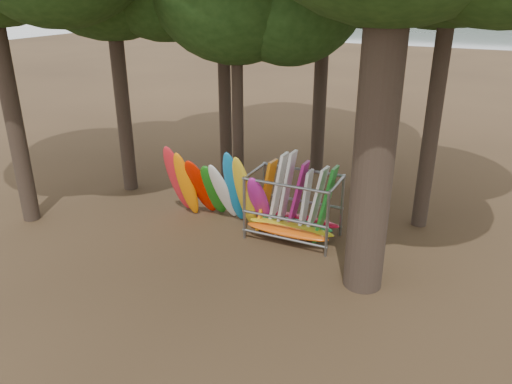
% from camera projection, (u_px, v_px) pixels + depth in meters
% --- Properties ---
extents(ground, '(120.00, 120.00, 0.00)m').
position_uv_depth(ground, '(213.00, 247.00, 15.34)').
color(ground, '#47331E').
rests_on(ground, ground).
extents(lake, '(160.00, 160.00, 0.00)m').
position_uv_depth(lake, '(443.00, 47.00, 65.39)').
color(lake, gray).
rests_on(lake, ground).
extents(far_shore, '(160.00, 4.00, 4.00)m').
position_uv_depth(far_shore, '(471.00, 14.00, 106.34)').
color(far_shore, black).
rests_on(far_shore, ground).
extents(kayak_row, '(3.82, 1.86, 2.94)m').
position_uv_depth(kayak_row, '(216.00, 189.00, 16.44)').
color(kayak_row, red).
rests_on(kayak_row, ground).
extents(storage_rack, '(2.84, 1.55, 2.79)m').
position_uv_depth(storage_rack, '(294.00, 209.00, 15.60)').
color(storage_rack, slate).
rests_on(storage_rack, ground).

